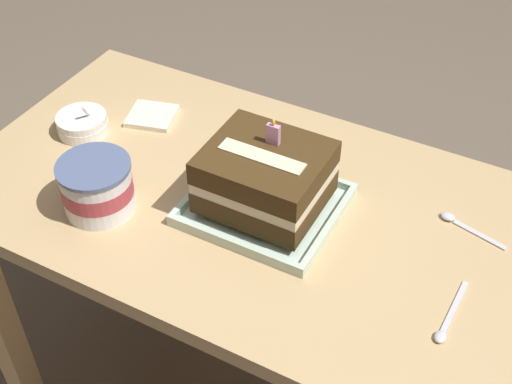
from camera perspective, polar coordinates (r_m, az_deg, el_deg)
The scene contains 8 objects.
dining_table at distance 1.46m, azimuth -0.67°, elevation -4.11°, with size 1.18×0.66×0.78m.
foil_tray at distance 1.35m, azimuth 0.72°, elevation -1.18°, with size 0.28×0.26×0.02m.
birthday_cake at distance 1.30m, azimuth 0.75°, elevation 1.26°, with size 0.22×0.19×0.17m.
bowl_stack at distance 1.58m, azimuth -14.04°, elevation 5.44°, with size 0.11×0.11×0.08m.
ice_cream_tub at distance 1.36m, azimuth -12.90°, elevation 0.44°, with size 0.14×0.14×0.11m.
serving_spoon_near_tray at distance 1.38m, azimuth 16.20°, elevation -2.39°, with size 0.14×0.05×0.01m.
serving_spoon_by_bowls at distance 1.21m, azimuth 15.33°, elevation -10.39°, with size 0.02×0.15×0.01m.
napkin_pile at distance 1.60m, azimuth -8.52°, elevation 6.18°, with size 0.12×0.12×0.01m.
Camera 1 is at (0.49, -0.89, 1.71)m, focal length 48.83 mm.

